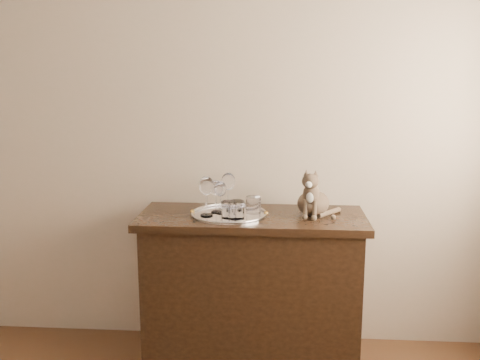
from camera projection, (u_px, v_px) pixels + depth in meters
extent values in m
cube|color=tan|center=(151.00, 115.00, 3.08)|extent=(4.00, 0.10, 2.70)
cylinder|color=silver|center=(229.00, 215.00, 2.82)|extent=(0.40, 0.40, 0.01)
cylinder|color=white|center=(236.00, 210.00, 2.72)|extent=(0.08, 0.08, 0.09)
cylinder|color=white|center=(229.00, 210.00, 2.74)|extent=(0.08, 0.08, 0.09)
cylinder|color=white|center=(253.00, 205.00, 2.83)|extent=(0.08, 0.08, 0.09)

